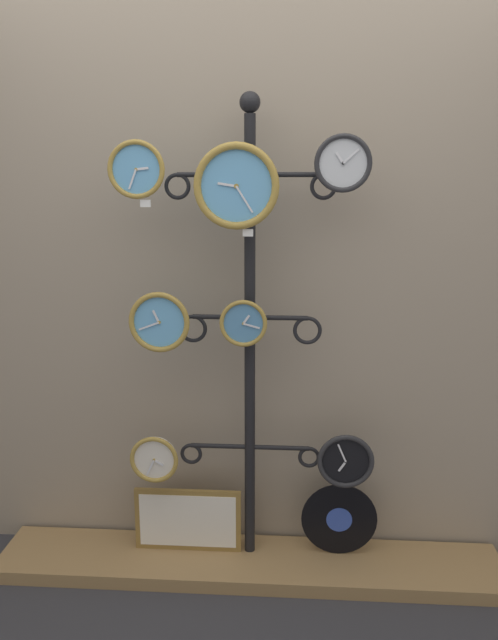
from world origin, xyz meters
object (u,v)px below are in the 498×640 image
at_px(clock_bottom_right, 346,461).
at_px(clock_top_left, 136,169).
at_px(clock_middle_left, 159,322).
at_px(display_stand, 250,402).
at_px(picture_frame, 188,520).
at_px(clock_top_center, 236,186).
at_px(vinyl_record, 339,519).
at_px(clock_top_right, 343,163).
at_px(clock_middle_center, 243,323).
at_px(clock_bottom_left, 154,459).

bearing_deg(clock_bottom_right, clock_top_left, -178.35).
bearing_deg(clock_top_left, clock_middle_left, 5.86).
xyz_separation_m(display_stand, picture_frame, (-0.27, -0.02, -0.55)).
relative_size(clock_bottom_right, picture_frame, 0.50).
relative_size(clock_top_center, vinyl_record, 0.98).
relative_size(clock_top_center, clock_top_right, 1.51).
height_order(clock_top_left, clock_top_center, clock_top_left).
height_order(clock_top_center, vinyl_record, clock_top_center).
bearing_deg(clock_top_left, display_stand, 14.82).
bearing_deg(display_stand, vinyl_record, -0.29).
height_order(clock_middle_center, clock_bottom_left, clock_middle_center).
height_order(clock_middle_center, picture_frame, clock_middle_center).
height_order(display_stand, clock_middle_left, display_stand).
distance_m(clock_middle_left, clock_middle_center, 0.34).
distance_m(clock_top_center, clock_top_right, 0.41).
distance_m(clock_bottom_right, picture_frame, 0.76).
height_order(clock_top_center, clock_top_right, clock_top_right).
relative_size(clock_top_left, clock_bottom_right, 0.94).
bearing_deg(vinyl_record, clock_bottom_left, -173.70).
height_order(clock_top_right, clock_middle_center, clock_top_right).
bearing_deg(clock_middle_center, clock_top_right, -1.98).
height_order(clock_top_center, picture_frame, clock_top_center).
relative_size(clock_top_right, vinyl_record, 0.65).
height_order(clock_top_left, vinyl_record, clock_top_left).
relative_size(display_stand, clock_top_center, 6.18).
height_order(clock_middle_center, vinyl_record, clock_middle_center).
distance_m(display_stand, picture_frame, 0.62).
bearing_deg(clock_top_center, picture_frame, 157.49).
height_order(clock_top_center, clock_middle_center, clock_top_center).
distance_m(clock_bottom_left, clock_bottom_right, 0.80).
height_order(clock_bottom_right, picture_frame, clock_bottom_right).
bearing_deg(clock_bottom_left, clock_bottom_right, 0.10).
bearing_deg(clock_middle_left, display_stand, 16.47).
bearing_deg(clock_top_center, clock_bottom_right, 2.98).
relative_size(display_stand, clock_bottom_left, 9.71).
xyz_separation_m(display_stand, clock_bottom_left, (-0.40, -0.09, -0.23)).
distance_m(display_stand, vinyl_record, 0.66).
bearing_deg(clock_top_right, clock_middle_left, -178.44).
height_order(display_stand, vinyl_record, display_stand).
bearing_deg(clock_top_right, picture_frame, 173.63).
relative_size(clock_middle_center, picture_frame, 0.41).
relative_size(clock_middle_left, clock_bottom_right, 1.05).
height_order(clock_top_center, clock_bottom_right, clock_top_center).
height_order(clock_middle_left, vinyl_record, clock_middle_left).
distance_m(clock_top_left, picture_frame, 1.52).
distance_m(clock_top_right, vinyl_record, 1.51).
height_order(clock_top_center, clock_bottom_left, clock_top_center).
height_order(clock_top_left, clock_middle_left, clock_top_left).
distance_m(clock_top_left, clock_top_center, 0.38).
height_order(clock_middle_left, clock_bottom_left, clock_middle_left).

